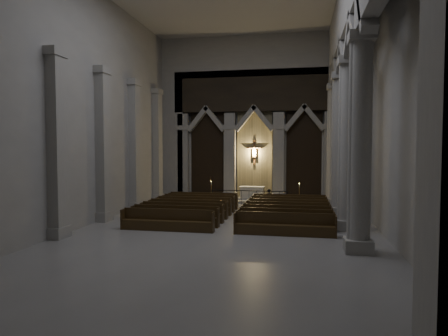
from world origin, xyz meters
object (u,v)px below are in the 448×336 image
Objects in this scene: altar_rail at (249,195)px; worshipper at (269,199)px; candle_stand_left at (211,196)px; altar at (252,193)px; pews at (236,213)px; candle_stand_right at (299,200)px.

worshipper is (1.44, -1.06, -0.06)m from altar_rail.
candle_stand_left reaches higher than altar_rail.
altar is 1.20× the size of candle_stand_left.
pews is (0.05, -7.44, -0.28)m from altar.
altar is 3.44m from worshipper.
altar is at bearing 90.37° from pews.
altar_rail is 3.39× the size of candle_stand_right.
worshipper is (1.49, -3.11, 0.00)m from altar.
pews is at bearing -129.59° from worshipper.
worshipper reaches higher than altar.
altar is 1.46× the size of worshipper.
candle_stand_left is at bearing 161.11° from altar_rail.
candle_stand_left reaches higher than altar.
altar reaches higher than altar_rail.
candle_stand_right reaches higher than worshipper.
candle_stand_right is at bearing -6.90° from candle_stand_left.
candle_stand_left is (-2.81, 0.96, -0.27)m from altar_rail.
altar is 2.98m from candle_stand_left.
worshipper reaches higher than altar_rail.
candle_stand_right reaches higher than altar.
pews is at bearing -120.51° from candle_stand_right.
worshipper is at bearing -25.46° from candle_stand_left.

